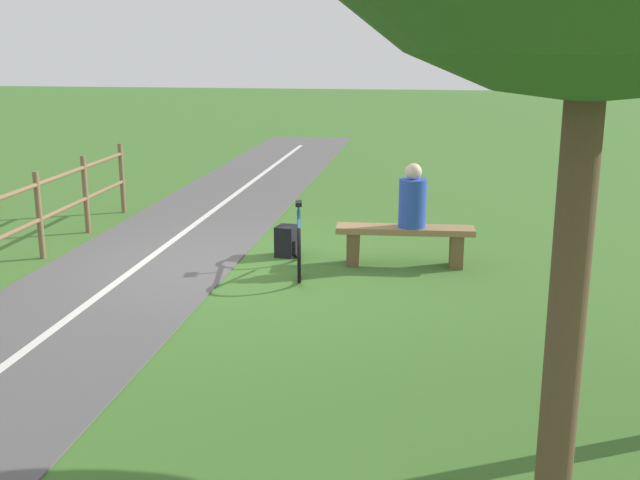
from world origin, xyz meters
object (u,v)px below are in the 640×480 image
object	(u,v)px
bicycle	(299,243)
backpack	(287,241)
person_seated	(413,200)
bench	(405,239)

from	to	relation	value
bicycle	backpack	bearing A→B (deg)	-166.48
person_seated	backpack	world-z (taller)	person_seated
person_seated	backpack	xyz separation A→B (m)	(1.67, -0.20, -0.66)
bench	bicycle	bearing A→B (deg)	14.00
person_seated	bicycle	size ratio (longest dim) A/B	0.48
bench	bicycle	distance (m)	1.37
bench	person_seated	distance (m)	0.52
bench	backpack	distance (m)	1.61
bicycle	backpack	world-z (taller)	bicycle
bench	bicycle	size ratio (longest dim) A/B	1.04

